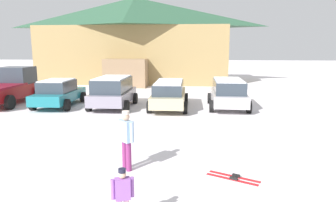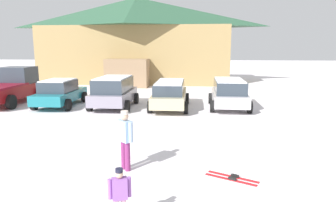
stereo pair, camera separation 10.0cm
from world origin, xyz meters
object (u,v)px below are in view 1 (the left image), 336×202
Objects in this scene: parked_beige_suv at (169,93)px; parked_silver_wagon at (228,92)px; ski_lodge at (135,40)px; skier_adult_in_blue_parka at (126,137)px; parked_teal_hatchback at (59,93)px; skier_child_in_purple_jacket at (123,195)px; pair_of_skis at (233,178)px; parked_grey_wagon at (113,91)px; pickup_truck at (9,87)px.

parked_beige_suv is 1.12× the size of parked_silver_wagon.
skier_adult_in_blue_parka is at bearing -80.39° from ski_lodge.
parked_teal_hatchback is at bearing -99.05° from ski_lodge.
parked_teal_hatchback is 13.05m from skier_child_in_purple_jacket.
pair_of_skis is at bearing -7.00° from skier_adult_in_blue_parka.
ski_lodge is 10.94× the size of skier_adult_in_blue_parka.
parked_silver_wagon is at bearing 73.98° from skier_child_in_purple_jacket.
parked_teal_hatchback is at bearing 133.60° from pair_of_skis.
skier_child_in_purple_jacket is 3.37m from pair_of_skis.
ski_lodge is at bearing 99.61° from skier_adult_in_blue_parka.
parked_silver_wagon is at bearing 66.86° from skier_adult_in_blue_parka.
parked_beige_suv is at bearing -0.60° from parked_teal_hatchback.
pair_of_skis is (6.58, -22.30, -4.10)m from ski_lodge.
parked_grey_wagon is at bearing -177.31° from parked_silver_wagon.
parked_silver_wagon is (3.28, 0.28, 0.04)m from parked_beige_suv.
pickup_truck reaches higher than pair_of_skis.
parked_silver_wagon is at bearing 84.07° from pair_of_skis.
parked_silver_wagon is 3.57× the size of skier_child_in_purple_jacket.
skier_adult_in_blue_parka reaches higher than parked_beige_suv.
ski_lodge is 4.36× the size of parked_teal_hatchback.
parked_silver_wagon is at bearing -59.79° from ski_lodge.
ski_lodge reaches higher than pair_of_skis.
parked_grey_wagon reaches higher than skier_child_in_purple_jacket.
parked_grey_wagon reaches higher than pair_of_skis.
skier_child_in_purple_jacket is (3.11, -11.33, -0.27)m from parked_grey_wagon.
parked_teal_hatchback reaches higher than skier_child_in_purple_jacket.
ski_lodge reaches higher than parked_grey_wagon.
parked_beige_suv reaches higher than pair_of_skis.
parked_beige_suv is (6.38, -0.07, 0.05)m from parked_teal_hatchback.
parked_teal_hatchback is 2.51× the size of skier_adult_in_blue_parka.
parked_grey_wagon is at bearing -85.24° from ski_lodge.
parked_teal_hatchback is 3.10× the size of pair_of_skis.
parked_teal_hatchback is 3.60× the size of skier_child_in_purple_jacket.
skier_adult_in_blue_parka is at bearing -56.43° from parked_teal_hatchback.
pair_of_skis is at bearing -39.28° from pickup_truck.
parked_beige_suv is 9.38m from pair_of_skis.
skier_adult_in_blue_parka is at bearing 173.00° from pair_of_skis.
parked_beige_suv is (4.28, -13.25, -3.29)m from ski_lodge.
ski_lodge is 13.70m from parked_grey_wagon.
pair_of_skis is (5.48, -9.03, -0.90)m from parked_grey_wagon.
pair_of_skis is at bearing 44.24° from skier_child_in_purple_jacket.
parked_grey_wagon is 6.45m from parked_silver_wagon.
parked_grey_wagon is at bearing -7.55° from pickup_truck.
skier_adult_in_blue_parka is at bearing -113.14° from parked_silver_wagon.
parked_beige_suv is at bearing -4.98° from pickup_truck.
parked_teal_hatchback is 6.38m from parked_beige_suv.
parked_grey_wagon reaches higher than parked_teal_hatchback.
parked_silver_wagon is 3.08× the size of pair_of_skis.
pickup_truck is 13.29m from skier_adult_in_blue_parka.
pickup_truck reaches higher than skier_child_in_purple_jacket.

